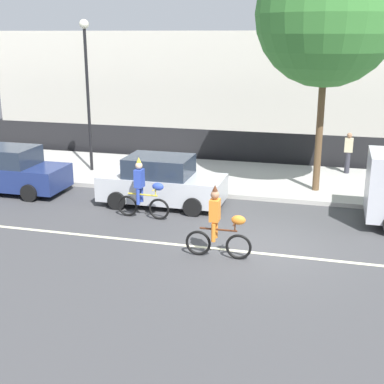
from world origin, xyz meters
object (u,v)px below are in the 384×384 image
object	(u,v)px
parked_car_navy	(9,171)
parade_cyclist_cobalt	(143,192)
parade_cyclist_orange	(219,226)
pedestrian_onlooker	(348,152)
street_lamp_post	(87,74)
parked_car_silver	(162,182)

from	to	relation	value
parked_car_navy	parade_cyclist_cobalt	bearing A→B (deg)	-14.43
parade_cyclist_orange	pedestrian_onlooker	xyz separation A→B (m)	(3.21, 9.15, 0.17)
street_lamp_post	pedestrian_onlooker	world-z (taller)	street_lamp_post
parade_cyclist_cobalt	street_lamp_post	xyz separation A→B (m)	(-3.92, 4.61, 3.15)
parade_cyclist_orange	parked_car_navy	xyz separation A→B (m)	(-8.53, 3.81, -0.06)
pedestrian_onlooker	parade_cyclist_cobalt	bearing A→B (deg)	-131.96
parade_cyclist_cobalt	parked_car_navy	xyz separation A→B (m)	(-5.63, 1.45, -0.06)
parade_cyclist_cobalt	parked_car_silver	world-z (taller)	parade_cyclist_cobalt
parade_cyclist_orange	street_lamp_post	xyz separation A→B (m)	(-6.82, 6.98, 3.15)
parade_cyclist_cobalt	parked_car_navy	world-z (taller)	parade_cyclist_cobalt
parade_cyclist_cobalt	street_lamp_post	distance (m)	6.82
parade_cyclist_orange	parade_cyclist_cobalt	bearing A→B (deg)	140.76
parade_cyclist_cobalt	parade_cyclist_orange	distance (m)	3.74
parade_cyclist_orange	pedestrian_onlooker	distance (m)	9.70
street_lamp_post	pedestrian_onlooker	xyz separation A→B (m)	(10.03, 2.18, -2.97)
parked_car_silver	pedestrian_onlooker	bearing A→B (deg)	41.94
parade_cyclist_orange	parked_car_silver	distance (m)	4.69
parade_cyclist_cobalt	pedestrian_onlooker	distance (m)	9.13
parade_cyclist_orange	parked_car_navy	size ratio (longest dim) A/B	0.47
parade_cyclist_cobalt	parked_car_navy	bearing A→B (deg)	165.57
parade_cyclist_cobalt	parked_car_silver	bearing A→B (deg)	84.89
parked_car_navy	street_lamp_post	size ratio (longest dim) A/B	0.70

